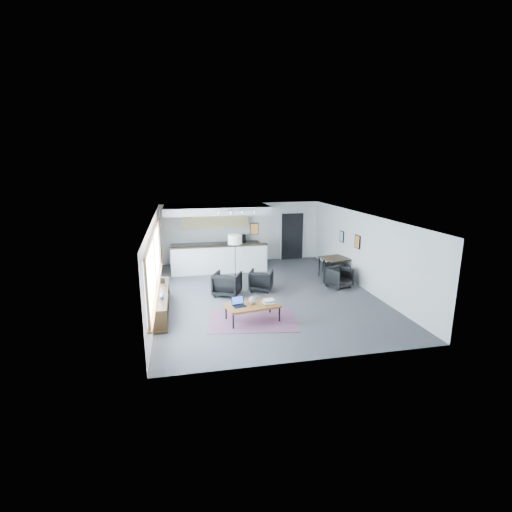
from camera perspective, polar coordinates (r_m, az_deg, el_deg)
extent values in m
cube|color=#48484B|center=(12.53, 1.37, -5.80)|extent=(7.00, 9.00, 0.01)
cube|color=white|center=(11.91, 1.44, 6.11)|extent=(7.00, 9.00, 0.01)
cube|color=silver|center=(16.48, -2.20, 3.66)|extent=(7.00, 0.01, 2.60)
cube|color=silver|center=(8.03, 8.86, -7.50)|extent=(7.00, 0.01, 2.60)
cube|color=silver|center=(11.87, -15.30, -0.83)|extent=(0.01, 9.00, 2.60)
cube|color=silver|center=(13.38, 16.17, 0.74)|extent=(0.01, 9.00, 2.60)
cube|color=#8CBFFF|center=(10.95, -15.42, -0.97)|extent=(0.02, 5.80, 1.55)
cube|color=brown|center=(11.17, -15.01, -4.93)|extent=(0.10, 5.95, 0.06)
cube|color=brown|center=(10.78, -15.59, 3.15)|extent=(0.06, 5.95, 0.06)
cube|color=brown|center=(8.18, -16.39, -6.04)|extent=(0.06, 0.06, 1.60)
cube|color=brown|center=(10.95, -15.32, -0.96)|extent=(0.06, 0.06, 1.60)
cube|color=brown|center=(13.77, -14.69, 2.05)|extent=(0.06, 0.06, 1.60)
cube|color=black|center=(11.09, -14.28, -5.46)|extent=(0.35, 3.00, 0.05)
cube|color=black|center=(11.29, -14.11, -8.19)|extent=(0.35, 3.00, 0.05)
cube|color=black|center=(9.85, -14.48, -9.79)|extent=(0.33, 0.04, 0.55)
cube|color=black|center=(11.19, -14.20, -6.86)|extent=(0.33, 0.04, 0.55)
cube|color=black|center=(12.56, -13.98, -4.56)|extent=(0.33, 0.04, 0.55)
cube|color=#3359A5|center=(10.04, -14.39, -10.26)|extent=(0.18, 0.04, 0.20)
cube|color=silver|center=(10.20, -14.36, -9.83)|extent=(0.18, 0.04, 0.22)
cube|color=maroon|center=(10.35, -14.33, -9.41)|extent=(0.18, 0.04, 0.24)
cube|color=black|center=(10.51, -14.29, -9.15)|extent=(0.18, 0.04, 0.20)
cube|color=#3359A5|center=(10.67, -14.26, -8.75)|extent=(0.18, 0.04, 0.22)
cube|color=silver|center=(10.82, -14.23, -8.36)|extent=(0.18, 0.04, 0.24)
cube|color=maroon|center=(10.98, -14.20, -8.12)|extent=(0.18, 0.04, 0.20)
cube|color=black|center=(11.14, -14.17, -7.75)|extent=(0.18, 0.04, 0.22)
cube|color=#3359A5|center=(11.29, -14.15, -7.39)|extent=(0.18, 0.03, 0.24)
cube|color=silver|center=(11.46, -14.11, -7.18)|extent=(0.18, 0.03, 0.20)
cube|color=maroon|center=(11.62, -14.09, -6.84)|extent=(0.18, 0.03, 0.22)
cube|color=black|center=(11.77, -14.07, -6.51)|extent=(0.18, 0.04, 0.24)
cube|color=black|center=(11.82, -14.18, -3.67)|extent=(0.14, 0.02, 0.18)
sphere|color=#264C99|center=(10.50, -14.32, -6.02)|extent=(0.14, 0.14, 0.14)
cube|color=white|center=(14.73, -5.58, -0.61)|extent=(3.80, 0.25, 1.10)
cube|color=black|center=(14.60, -5.63, 1.52)|extent=(3.85, 0.32, 0.04)
cube|color=white|center=(16.15, -6.15, 0.30)|extent=(3.80, 0.60, 0.90)
cube|color=#2D2D2D|center=(16.05, -6.20, 1.89)|extent=(3.82, 0.62, 0.04)
cube|color=tan|center=(16.02, -6.35, 5.64)|extent=(2.80, 0.35, 0.70)
cube|color=white|center=(15.26, -6.13, 7.14)|extent=(4.20, 1.80, 0.30)
cube|color=black|center=(14.70, -0.25, 4.21)|extent=(0.35, 0.03, 0.45)
cube|color=orange|center=(14.69, -0.24, 4.20)|extent=(0.30, 0.01, 0.40)
cube|color=black|center=(16.98, 5.54, 3.04)|extent=(1.00, 0.12, 2.10)
cube|color=white|center=(16.84, 3.84, 2.99)|extent=(0.06, 0.10, 2.10)
cube|color=white|center=(17.15, 7.20, 3.10)|extent=(0.06, 0.10, 2.10)
cube|color=white|center=(16.82, 5.62, 6.63)|extent=(1.10, 0.10, 0.06)
cube|color=silver|center=(13.95, -3.07, 7.03)|extent=(1.60, 0.04, 0.04)
cylinder|color=silver|center=(13.87, -5.74, 6.62)|extent=(0.07, 0.07, 0.09)
cylinder|color=silver|center=(13.93, -3.89, 6.68)|extent=(0.07, 0.07, 0.09)
cylinder|color=silver|center=(14.00, -2.05, 6.74)|extent=(0.07, 0.07, 0.09)
cylinder|color=silver|center=(14.08, -0.24, 6.79)|extent=(0.07, 0.07, 0.09)
cube|color=black|center=(13.66, 15.34, 2.13)|extent=(0.03, 0.38, 0.48)
cube|color=orange|center=(13.66, 15.28, 2.13)|extent=(0.00, 0.32, 0.42)
cube|color=black|center=(14.82, 13.06, 2.95)|extent=(0.03, 0.34, 0.44)
cube|color=#859FC5|center=(14.81, 13.01, 2.94)|extent=(0.00, 0.28, 0.38)
cube|color=#65384F|center=(10.44, -0.53, -9.86)|extent=(2.63, 2.00, 0.01)
cube|color=brown|center=(10.27, -0.54, -7.63)|extent=(1.55, 0.99, 0.06)
cube|color=black|center=(9.87, -3.53, -10.04)|extent=(0.04, 0.04, 0.42)
cube|color=black|center=(10.46, -4.64, -8.65)|extent=(0.04, 0.04, 0.42)
cube|color=black|center=(10.31, 3.63, -8.97)|extent=(0.04, 0.04, 0.42)
cube|color=black|center=(10.88, 2.16, -7.71)|extent=(0.04, 0.04, 0.42)
cube|color=black|center=(10.00, 0.13, -8.46)|extent=(1.36, 0.25, 0.03)
cube|color=black|center=(10.58, -1.17, -7.18)|extent=(1.36, 0.25, 0.03)
cube|color=black|center=(10.16, -2.60, -7.68)|extent=(0.38, 0.32, 0.02)
cube|color=black|center=(10.22, -2.88, -6.81)|extent=(0.34, 0.14, 0.22)
cube|color=blue|center=(10.22, -2.87, -6.82)|extent=(0.31, 0.12, 0.19)
sphere|color=gray|center=(10.26, -0.51, -6.83)|extent=(0.22, 0.22, 0.22)
cube|color=silver|center=(10.39, 2.05, -7.11)|extent=(0.35, 0.29, 0.04)
cube|color=#3359A5|center=(10.38, 2.05, -6.92)|extent=(0.32, 0.27, 0.03)
cube|color=silver|center=(10.34, 2.03, -6.80)|extent=(0.29, 0.24, 0.03)
cube|color=#E5590C|center=(10.11, -0.17, -7.80)|extent=(0.14, 0.14, 0.01)
imported|color=black|center=(12.28, -4.48, -4.13)|extent=(1.07, 1.05, 0.85)
imported|color=black|center=(12.74, 0.80, -3.62)|extent=(0.96, 0.94, 0.77)
cylinder|color=black|center=(13.79, -3.16, -3.87)|extent=(0.38, 0.38, 0.03)
cylinder|color=black|center=(13.58, -3.20, -0.84)|extent=(0.03, 0.03, 1.49)
cylinder|color=#EEE4C3|center=(13.40, -3.25, 2.58)|extent=(0.62, 0.62, 0.33)
cube|color=black|center=(14.30, 12.09, -0.36)|extent=(1.14, 1.14, 0.04)
cylinder|color=black|center=(13.83, 11.66, -2.53)|extent=(0.05, 0.05, 0.76)
cylinder|color=black|center=(14.48, 9.69, -1.70)|extent=(0.05, 0.05, 0.76)
cylinder|color=black|center=(14.33, 14.36, -2.10)|extent=(0.05, 0.05, 0.76)
cylinder|color=black|center=(14.97, 12.34, -1.32)|extent=(0.05, 0.05, 0.76)
imported|color=black|center=(13.40, 12.62, -3.33)|extent=(0.82, 0.80, 0.66)
imported|color=black|center=(14.57, 11.71, -1.97)|extent=(0.74, 0.71, 0.62)
imported|color=black|center=(16.13, -2.64, 2.82)|extent=(0.64, 0.42, 0.40)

